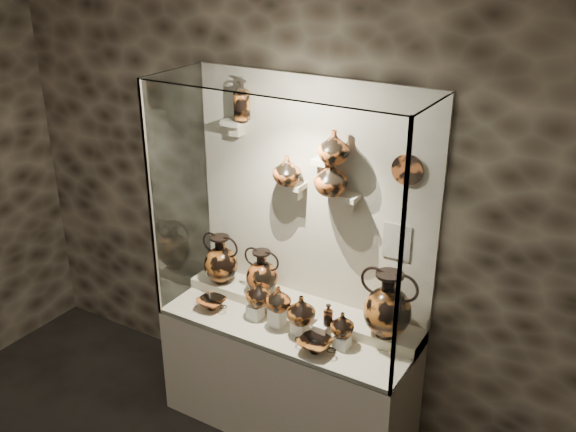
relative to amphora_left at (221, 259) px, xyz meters
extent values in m
cube|color=black|center=(0.63, 0.19, 0.52)|extent=(5.00, 0.02, 3.20)
cube|color=beige|center=(0.63, -0.13, -0.68)|extent=(1.70, 0.60, 0.80)
cube|color=#C2B596|center=(0.63, -0.13, -0.26)|extent=(1.68, 0.58, 0.03)
cube|color=#C2B596|center=(0.63, 0.04, -0.23)|extent=(1.70, 0.25, 0.10)
cube|color=beige|center=(0.63, 0.18, 0.52)|extent=(1.70, 0.03, 1.60)
cube|color=white|center=(0.63, -0.43, 0.52)|extent=(1.70, 0.01, 1.60)
cube|color=white|center=(-0.22, -0.13, 0.52)|extent=(0.01, 0.60, 1.60)
cube|color=white|center=(1.48, -0.13, 0.52)|extent=(0.01, 0.60, 1.60)
cube|color=white|center=(0.63, -0.13, 1.32)|extent=(1.70, 0.60, 0.01)
cube|color=gray|center=(-0.21, -0.42, 0.52)|extent=(0.02, 0.02, 1.60)
cube|color=gray|center=(1.47, -0.42, 0.52)|extent=(0.02, 0.02, 1.60)
cube|color=silver|center=(0.41, -0.18, -0.20)|extent=(0.09, 0.09, 0.10)
cube|color=silver|center=(0.58, -0.18, -0.18)|extent=(0.09, 0.09, 0.13)
cube|color=silver|center=(0.75, -0.18, -0.20)|extent=(0.09, 0.09, 0.09)
cube|color=silver|center=(0.91, -0.18, -0.19)|extent=(0.09, 0.09, 0.12)
cube|color=silver|center=(1.05, -0.18, -0.21)|extent=(0.09, 0.09, 0.08)
cube|color=beige|center=(0.08, 0.11, 0.97)|extent=(0.14, 0.12, 0.04)
cube|color=beige|center=(0.53, 0.11, 0.62)|extent=(0.14, 0.12, 0.04)
cube|color=beige|center=(0.73, 0.11, 0.82)|extent=(0.10, 0.12, 0.04)
cube|color=beige|center=(0.91, 0.11, 0.62)|extent=(0.14, 0.12, 0.04)
imported|color=#9E541E|center=(0.43, -0.17, -0.06)|extent=(0.19, 0.19, 0.18)
imported|color=#B55420|center=(0.60, -0.20, -0.03)|extent=(0.18, 0.18, 0.17)
imported|color=#9E541E|center=(0.77, -0.20, -0.06)|extent=(0.24, 0.24, 0.19)
imported|color=#9E541E|center=(1.04, -0.17, -0.09)|extent=(0.16, 0.16, 0.15)
imported|color=#B55420|center=(0.51, 0.06, 0.73)|extent=(0.21, 0.21, 0.19)
imported|color=#B55420|center=(0.83, 0.06, 0.94)|extent=(0.21, 0.21, 0.20)
imported|color=#B55420|center=(0.82, 0.05, 0.75)|extent=(0.26, 0.26, 0.21)
cylinder|color=#94441D|center=(1.26, 0.15, 0.84)|extent=(0.19, 0.02, 0.19)
cube|color=beige|center=(1.22, 0.16, 0.38)|extent=(0.17, 0.01, 0.23)
camera|label=1|loc=(2.47, -3.19, 2.07)|focal=40.00mm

